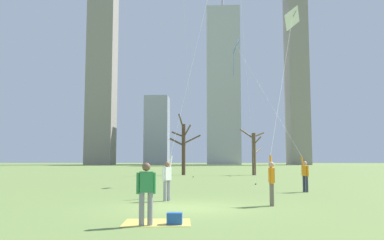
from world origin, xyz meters
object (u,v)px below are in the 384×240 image
Objects in this scene: bystander_far_off_by_trees at (146,190)px; kite_flyer_foreground_left_blue at (288,143)px; kite_flyer_midfield_right_white at (278,127)px; bare_tree_left_of_center at (254,151)px; kite_flyer_foreground_right_teal at (183,108)px; bare_tree_leftmost at (183,146)px; picnic_spot at (167,220)px.

kite_flyer_foreground_left_blue is at bearing 64.09° from bystander_far_off_by_trees.
bystander_far_off_by_trees is (-4.53, -6.38, -2.13)m from kite_flyer_midfield_right_white.
bare_tree_left_of_center is (6.66, 35.01, 1.75)m from bystander_far_off_by_trees.
bare_tree_leftmost is at bearing 93.53° from kite_flyer_foreground_right_teal.
bare_tree_leftmost reaches higher than bystander_far_off_by_trees.
kite_flyer_midfield_right_white is at bearing -15.15° from kite_flyer_foreground_right_teal.
bare_tree_leftmost is (-1.72, 34.52, 3.16)m from picnic_spot.
bare_tree_leftmost reaches higher than bare_tree_left_of_center.
bare_tree_leftmost reaches higher than picnic_spot.
kite_flyer_foreground_left_blue is 2.04× the size of bare_tree_left_of_center.
kite_flyer_midfield_right_white reaches higher than bare_tree_left_of_center.
kite_flyer_midfield_right_white is 28.71m from bare_tree_left_of_center.
bare_tree_leftmost is (-1.20, 34.87, 2.35)m from bystander_far_off_by_trees.
bare_tree_left_of_center is (6.14, 34.66, 2.57)m from picnic_spot.
bystander_far_off_by_trees is (-0.49, -7.48, -3.11)m from kite_flyer_foreground_right_teal.
picnic_spot is 0.28× the size of bare_tree_leftmost.
kite_flyer_foreground_right_teal is 1.70× the size of kite_flyer_foreground_left_blue.
bare_tree_left_of_center is (0.52, 22.38, 0.02)m from kite_flyer_foreground_left_blue.
kite_flyer_foreground_left_blue reaches higher than bare_tree_left_of_center.
bare_tree_left_of_center is (2.13, 28.62, -0.38)m from kite_flyer_midfield_right_white.
kite_flyer_foreground_left_blue reaches higher than bare_tree_leftmost.
picnic_spot is 0.36× the size of bare_tree_left_of_center.
bare_tree_left_of_center reaches higher than picnic_spot.
kite_flyer_foreground_right_teal is (-4.04, 1.10, 0.97)m from kite_flyer_midfield_right_white.
kite_flyer_midfield_right_white reaches higher than bystander_far_off_by_trees.
kite_flyer_foreground_right_teal reaches higher than bare_tree_leftmost.
kite_flyer_midfield_right_white is at bearing -94.25° from bare_tree_left_of_center.
bare_tree_leftmost is at bearing -178.97° from bare_tree_left_of_center.
bystander_far_off_by_trees is 35.68m from bare_tree_left_of_center.
kite_flyer_foreground_left_blue is at bearing 65.40° from picnic_spot.
bystander_far_off_by_trees is 34.97m from bare_tree_leftmost.
bare_tree_left_of_center is at bearing 79.23° from bystander_far_off_by_trees.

